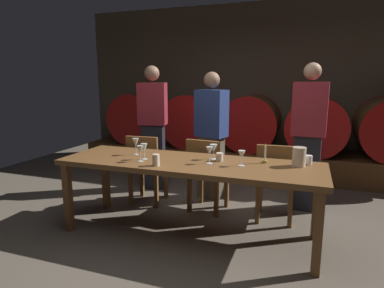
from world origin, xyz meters
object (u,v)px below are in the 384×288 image
guest_center (211,135)px  guest_left (153,127)px  wine_glass_far_left (136,143)px  wine_glass_far_right (242,155)px  candle_center (265,158)px  pitcher (299,157)px  cup_center (220,157)px  guest_right (308,137)px  wine_glass_center_left (140,150)px  chair_right (275,179)px  chair_left (146,166)px  wine_glass_center_right (214,149)px  wine_barrel_left (194,120)px  wine_barrel_far_left (141,118)px  dining_table (189,168)px  wine_barrel_center (251,123)px  wine_glass_left (144,148)px  wine_barrel_right (316,125)px  cup_right (308,160)px  wine_glass_right (209,151)px  cup_left (156,160)px  chair_center (206,172)px

guest_center → guest_left: bearing=9.0°
wine_glass_far_left → wine_glass_far_right: size_ratio=1.21×
guest_center → candle_center: (0.80, -0.93, -0.03)m
pitcher → cup_center: bearing=-175.9°
guest_right → wine_glass_center_left: (-1.53, -1.26, -0.01)m
chair_right → cup_center: (-0.50, -0.48, 0.31)m
chair_left → wine_glass_far_left: bearing=103.2°
wine_glass_center_right → pitcher: bearing=0.1°
wine_barrel_left → wine_glass_far_left: (0.18, -2.40, 0.04)m
wine_barrel_far_left → dining_table: wine_barrel_far_left is taller
cup_center → wine_glass_center_right: bearing=146.0°
wine_barrel_left → wine_glass_far_right: bearing=-61.9°
guest_left → wine_glass_center_left: bearing=98.3°
wine_glass_center_right → wine_barrel_left: bearing=113.6°
candle_center → wine_barrel_center: bearing=102.5°
chair_left → wine_glass_left: wine_glass_left is taller
dining_table → guest_center: guest_center is taller
wine_barrel_right → wine_glass_left: bearing=-122.7°
wine_barrel_far_left → dining_table: (1.86, -2.49, -0.16)m
wine_barrel_far_left → wine_glass_far_left: 2.69m
wine_glass_left → cup_right: size_ratio=1.84×
dining_table → cup_center: size_ratio=31.32×
wine_barrel_right → dining_table: bearing=-115.6°
wine_glass_center_left → guest_left: bearing=111.3°
dining_table → cup_center: bearing=21.9°
wine_barrel_far_left → wine_glass_center_left: (1.42, -2.65, 0.03)m
candle_center → wine_glass_far_left: 1.34m
guest_left → guest_center: size_ratio=1.06×
wine_glass_center_right → wine_glass_far_right: (0.31, -0.16, -0.01)m
wine_glass_far_right → cup_right: wine_glass_far_right is taller
wine_barrel_left → wine_glass_far_left: bearing=-85.7°
wine_glass_far_left → cup_center: (0.91, 0.02, -0.09)m
wine_glass_right → cup_center: (0.07, 0.12, -0.08)m
guest_right → cup_left: guest_right is taller
pitcher → cup_right: pitcher is taller
guest_left → cup_center: guest_left is taller
pitcher → wine_glass_far_right: pitcher is taller
guest_left → chair_center: bearing=135.5°
chair_center → cup_center: bearing=126.3°
wine_glass_right → wine_glass_center_left: bearing=-167.2°
wine_glass_far_right → wine_glass_far_left: bearing=175.7°
wine_barrel_left → wine_glass_left: 2.58m
pitcher → cup_center: (-0.74, -0.05, -0.05)m
chair_right → guest_right: 0.71m
wine_barrel_right → cup_center: wine_barrel_right is taller
cup_left → wine_barrel_far_left: bearing=120.7°
chair_center → wine_glass_far_left: bearing=47.1°
wine_barrel_left → wine_glass_far_right: wine_barrel_left is taller
dining_table → wine_glass_center_left: 0.51m
wine_barrel_far_left → cup_center: wine_barrel_far_left is taller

